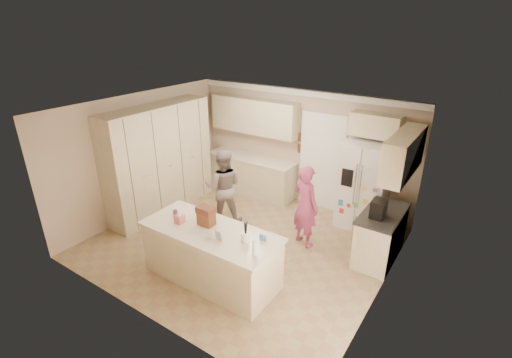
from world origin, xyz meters
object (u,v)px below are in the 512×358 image
Objects in this scene: utensil_crock at (245,237)px; teen_boy at (223,187)px; island_base at (211,256)px; teen_girl at (305,206)px; refrigerator at (363,186)px; coffee_maker at (378,209)px; dollhouse_body at (206,219)px; tissue_box at (179,219)px.

utensil_crock is 2.27m from teen_boy.
teen_girl is at bearing 66.74° from island_base.
teen_girl is at bearing -119.82° from refrigerator.
island_base is 1.38× the size of teen_girl.
coffee_maker is 3.08m from teen_boy.
teen_girl is at bearing 61.46° from dollhouse_body.
island_base is 1.91m from teen_boy.
coffee_maker is 2.32m from utensil_crock.
utensil_crock is at bearing 105.32° from teen_girl.
tissue_box is at bearing -142.43° from coffee_maker.
refrigerator is at bearing -98.13° from teen_girl.
tissue_box is (-1.20, -0.15, -0.00)m from utensil_crock.
coffee_maker reaches higher than dollhouse_body.
coffee_maker is 0.19× the size of teen_boy.
utensil_crock is at bearing -127.12° from coffee_maker.
refrigerator is 6.92× the size of dollhouse_body.
teen_girl reaches higher than dollhouse_body.
refrigerator reaches higher than teen_boy.
teen_girl is (0.77, 1.79, 0.35)m from island_base.
utensil_crock is at bearing -3.58° from dollhouse_body.
teen_girl is (0.92, 1.69, -0.24)m from dollhouse_body.
teen_boy is at bearing 119.79° from dollhouse_body.
refrigerator is at bearing 178.83° from teen_boy.
utensil_crock is (-1.40, -1.85, -0.07)m from coffee_maker.
tissue_box is (-0.55, -0.10, 0.56)m from island_base.
teen_boy reaches higher than tissue_box.
tissue_box is 2.32m from teen_girl.
tissue_box is at bearing -124.49° from refrigerator.
island_base is at bearing -117.42° from refrigerator.
refrigerator is 12.00× the size of utensil_crock.
teen_boy is at bearing -174.19° from coffee_maker.
tissue_box is 0.09× the size of teen_girl.
tissue_box is 0.54× the size of dollhouse_body.
coffee_maker is at bearing 39.29° from dollhouse_body.
refrigerator is at bearing 57.94° from tissue_box.
utensil_crock is at bearing 104.92° from teen_boy.
teen_girl is (1.32, 1.89, -0.20)m from tissue_box.
island_base is 8.46× the size of dollhouse_body.
coffee_maker is 2.14× the size of tissue_box.
teen_girl reaches higher than utensil_crock.
teen_boy is (-2.42, -1.45, -0.10)m from refrigerator.
refrigerator is 3.71m from tissue_box.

